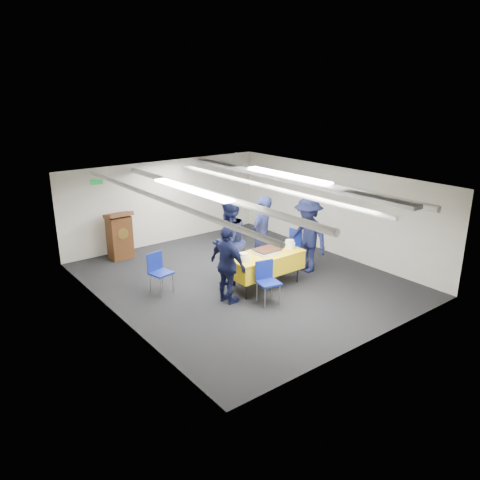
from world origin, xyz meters
The scene contains 14 objects.
ground centered at (0.00, 0.00, 0.00)m, with size 7.00×7.00×0.00m, color black.
room_shell centered at (0.09, 0.41, 1.81)m, with size 6.00×7.00×2.30m.
serving_table centered at (0.16, -0.60, 0.56)m, with size 1.72×0.80×0.77m.
sheet_cake centered at (0.20, -0.60, 0.82)m, with size 0.56×0.44×0.10m.
plate_stack_left centered at (-0.47, -0.65, 0.84)m, with size 0.24×0.24×0.16m.
plate_stack_right centered at (0.84, -0.65, 0.85)m, with size 0.24×0.24×0.18m.
podium centered at (-1.60, 3.05, 0.61)m, with size 0.62×0.53×1.25m.
chair_near centered at (-0.32, -1.20, 0.53)m, with size 0.50×0.50×0.87m.
chair_right centered at (1.59, 0.04, 0.53)m, with size 0.44×0.44×0.87m.
chair_left centered at (-1.82, 0.58, 0.53)m, with size 0.50×0.50×0.87m.
sailor_a centered at (0.56, 0.00, 0.94)m, with size 0.68×0.45×1.88m, color black.
sailor_b centered at (-0.32, 0.08, 0.97)m, with size 0.94×0.73×1.93m, color black.
sailor_c centered at (-0.95, -0.74, 0.82)m, with size 0.96×0.40×1.63m, color black.
sailor_d centered at (1.54, -0.51, 0.90)m, with size 1.16×0.67×1.79m, color black.
Camera 1 is at (-6.09, -7.81, 4.22)m, focal length 35.00 mm.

